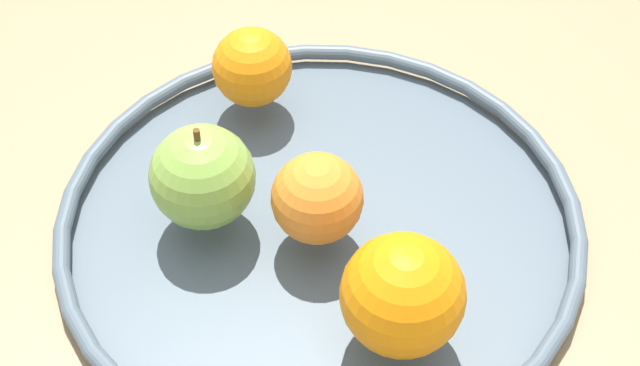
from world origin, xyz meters
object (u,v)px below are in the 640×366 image
(orange_front_left, at_px, (252,67))
(apple, at_px, (202,177))
(fruit_bowl, at_px, (320,220))
(orange_back_right, at_px, (313,198))
(orange_back_left, at_px, (403,295))

(orange_front_left, bearing_deg, apple, 84.26)
(fruit_bowl, relative_size, orange_back_right, 5.96)
(fruit_bowl, xyz_separation_m, orange_back_left, (-0.06, 0.09, 0.05))
(orange_back_left, distance_m, orange_front_left, 0.24)
(apple, bearing_deg, orange_back_right, 176.28)
(fruit_bowl, height_order, orange_back_left, orange_back_left)
(orange_back_right, bearing_deg, orange_back_left, 130.28)
(orange_back_right, distance_m, orange_back_left, 0.10)
(apple, distance_m, orange_front_left, 0.12)
(apple, bearing_deg, orange_back_left, 149.94)
(apple, relative_size, orange_back_right, 1.29)
(orange_back_right, xyz_separation_m, orange_front_left, (0.06, -0.12, -0.00))
(fruit_bowl, bearing_deg, orange_front_left, -59.19)
(apple, distance_m, orange_back_right, 0.07)
(fruit_bowl, xyz_separation_m, orange_front_left, (0.07, -0.11, 0.04))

